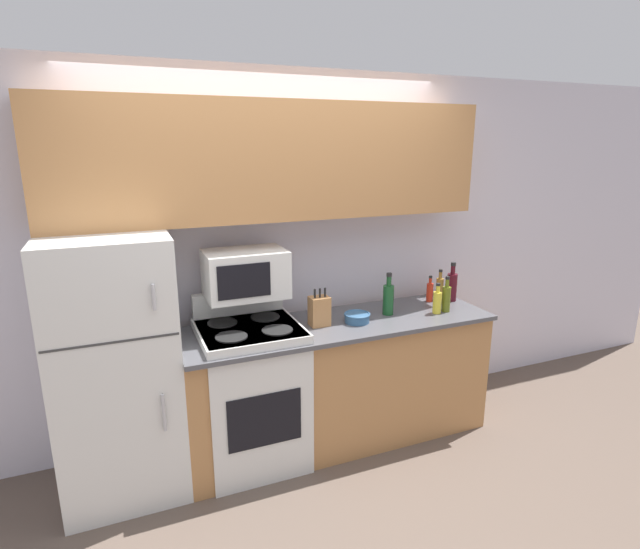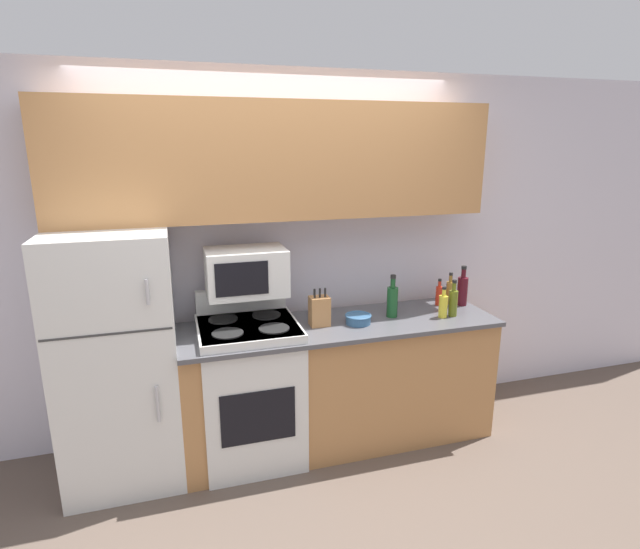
# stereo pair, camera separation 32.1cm
# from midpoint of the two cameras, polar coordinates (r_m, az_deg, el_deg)

# --- Properties ---
(ground_plane) EXTENTS (12.00, 12.00, 0.00)m
(ground_plane) POSITION_cam_midpoint_polar(r_m,az_deg,el_deg) (3.47, -4.21, -21.72)
(ground_plane) COLOR brown
(wall_back) EXTENTS (8.00, 0.05, 2.55)m
(wall_back) POSITION_cam_midpoint_polar(r_m,az_deg,el_deg) (3.56, -8.23, 1.87)
(wall_back) COLOR silver
(wall_back) RESTS_ON ground_plane
(lower_cabinets) EXTENTS (2.14, 0.63, 0.89)m
(lower_cabinets) POSITION_cam_midpoint_polar(r_m,az_deg,el_deg) (3.57, -0.54, -12.12)
(lower_cabinets) COLOR #B27A47
(lower_cabinets) RESTS_ON ground_plane
(refrigerator) EXTENTS (0.69, 0.70, 1.58)m
(refrigerator) POSITION_cam_midpoint_polar(r_m,az_deg,el_deg) (3.26, -24.91, -9.63)
(refrigerator) COLOR silver
(refrigerator) RESTS_ON ground_plane
(upper_cabinets) EXTENTS (2.83, 0.33, 0.74)m
(upper_cabinets) POSITION_cam_midpoint_polar(r_m,az_deg,el_deg) (3.29, -7.83, 12.72)
(upper_cabinets) COLOR #B27A47
(upper_cabinets) RESTS_ON refrigerator
(stove) EXTENTS (0.63, 0.61, 1.11)m
(stove) POSITION_cam_midpoint_polar(r_m,az_deg,el_deg) (3.38, -10.59, -13.20)
(stove) COLOR silver
(stove) RESTS_ON ground_plane
(microwave) EXTENTS (0.51, 0.34, 0.30)m
(microwave) POSITION_cam_midpoint_polar(r_m,az_deg,el_deg) (3.21, -11.37, 0.05)
(microwave) COLOR silver
(microwave) RESTS_ON stove
(knife_block) EXTENTS (0.13, 0.10, 0.26)m
(knife_block) POSITION_cam_midpoint_polar(r_m,az_deg,el_deg) (3.29, -2.88, -4.22)
(knife_block) COLOR #B27A47
(knife_block) RESTS_ON lower_cabinets
(bowl) EXTENTS (0.18, 0.18, 0.06)m
(bowl) POSITION_cam_midpoint_polar(r_m,az_deg,el_deg) (3.36, 1.53, -4.96)
(bowl) COLOR #335B84
(bowl) RESTS_ON lower_cabinets
(bottle_wine_green) EXTENTS (0.08, 0.08, 0.30)m
(bottle_wine_green) POSITION_cam_midpoint_polar(r_m,az_deg,el_deg) (3.50, 5.23, -2.75)
(bottle_wine_green) COLOR #194C23
(bottle_wine_green) RESTS_ON lower_cabinets
(bottle_olive_oil) EXTENTS (0.06, 0.06, 0.26)m
(bottle_olive_oil) POSITION_cam_midpoint_polar(r_m,az_deg,el_deg) (3.63, 11.81, -2.66)
(bottle_olive_oil) COLOR #5B6619
(bottle_olive_oil) RESTS_ON lower_cabinets
(bottle_cooking_spray) EXTENTS (0.06, 0.06, 0.22)m
(bottle_cooking_spray) POSITION_cam_midpoint_polar(r_m,az_deg,el_deg) (3.58, 10.78, -3.08)
(bottle_cooking_spray) COLOR gold
(bottle_cooking_spray) RESTS_ON lower_cabinets
(bottle_hot_sauce) EXTENTS (0.05, 0.05, 0.20)m
(bottle_hot_sauce) POSITION_cam_midpoint_polar(r_m,az_deg,el_deg) (3.84, 10.12, -1.94)
(bottle_hot_sauce) COLOR red
(bottle_hot_sauce) RESTS_ON lower_cabinets
(bottle_wine_red) EXTENTS (0.08, 0.08, 0.30)m
(bottle_wine_red) POSITION_cam_midpoint_polar(r_m,az_deg,el_deg) (3.88, 12.58, -1.29)
(bottle_wine_red) COLOR #470F19
(bottle_wine_red) RESTS_ON lower_cabinets
(bottle_vinegar) EXTENTS (0.06, 0.06, 0.24)m
(bottle_vinegar) POSITION_cam_midpoint_polar(r_m,az_deg,el_deg) (3.89, 11.25, -1.54)
(bottle_vinegar) COLOR olive
(bottle_vinegar) RESTS_ON lower_cabinets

